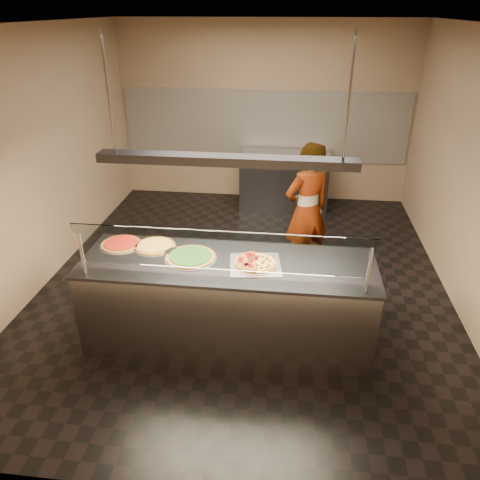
# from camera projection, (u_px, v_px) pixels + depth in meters

# --- Properties ---
(ground) EXTENTS (5.00, 6.00, 0.02)m
(ground) POSITION_uv_depth(u_px,v_px,m) (245.00, 280.00, 6.03)
(ground) COLOR black
(ground) RESTS_ON ground
(ceiling) EXTENTS (5.00, 6.00, 0.02)m
(ceiling) POSITION_uv_depth(u_px,v_px,m) (247.00, 22.00, 4.68)
(ceiling) COLOR silver
(ceiling) RESTS_ON wall_back
(wall_back) EXTENTS (5.00, 0.02, 3.00)m
(wall_back) POSITION_uv_depth(u_px,v_px,m) (265.00, 114.00, 8.03)
(wall_back) COLOR tan
(wall_back) RESTS_ON ground
(wall_front) EXTENTS (5.00, 0.02, 3.00)m
(wall_front) POSITION_uv_depth(u_px,v_px,m) (189.00, 328.00, 2.68)
(wall_front) COLOR tan
(wall_front) RESTS_ON ground
(wall_left) EXTENTS (0.02, 6.00, 3.00)m
(wall_left) POSITION_uv_depth(u_px,v_px,m) (39.00, 160.00, 5.62)
(wall_left) COLOR tan
(wall_left) RESTS_ON ground
(wall_right) EXTENTS (0.02, 6.00, 3.00)m
(wall_right) POSITION_uv_depth(u_px,v_px,m) (475.00, 176.00, 5.09)
(wall_right) COLOR tan
(wall_right) RESTS_ON ground
(tile_band) EXTENTS (4.90, 0.02, 1.20)m
(tile_band) POSITION_uv_depth(u_px,v_px,m) (264.00, 126.00, 8.09)
(tile_band) COLOR silver
(tile_band) RESTS_ON wall_back
(serving_counter) EXTENTS (2.88, 0.94, 0.93)m
(serving_counter) POSITION_uv_depth(u_px,v_px,m) (228.00, 302.00, 4.74)
(serving_counter) COLOR #B7B7BC
(serving_counter) RESTS_ON ground
(sneeze_guard) EXTENTS (2.64, 0.18, 0.54)m
(sneeze_guard) POSITION_uv_depth(u_px,v_px,m) (222.00, 252.00, 4.10)
(sneeze_guard) COLOR #B7B7BC
(sneeze_guard) RESTS_ON serving_counter
(perforated_tray) EXTENTS (0.54, 0.54, 0.01)m
(perforated_tray) POSITION_uv_depth(u_px,v_px,m) (255.00, 264.00, 4.48)
(perforated_tray) COLOR silver
(perforated_tray) RESTS_ON serving_counter
(half_pizza_pepperoni) EXTENTS (0.25, 0.42, 0.05)m
(half_pizza_pepperoni) POSITION_uv_depth(u_px,v_px,m) (246.00, 261.00, 4.48)
(half_pizza_pepperoni) COLOR brown
(half_pizza_pepperoni) RESTS_ON perforated_tray
(half_pizza_sausage) EXTENTS (0.25, 0.42, 0.04)m
(half_pizza_sausage) POSITION_uv_depth(u_px,v_px,m) (266.00, 263.00, 4.46)
(half_pizza_sausage) COLOR brown
(half_pizza_sausage) RESTS_ON perforated_tray
(pizza_spinach) EXTENTS (0.51, 0.51, 0.03)m
(pizza_spinach) POSITION_uv_depth(u_px,v_px,m) (191.00, 257.00, 4.60)
(pizza_spinach) COLOR silver
(pizza_spinach) RESTS_ON serving_counter
(pizza_cheese) EXTENTS (0.44, 0.44, 0.03)m
(pizza_cheese) POSITION_uv_depth(u_px,v_px,m) (155.00, 246.00, 4.82)
(pizza_cheese) COLOR silver
(pizza_cheese) RESTS_ON serving_counter
(pizza_tomato) EXTENTS (0.43, 0.43, 0.03)m
(pizza_tomato) POSITION_uv_depth(u_px,v_px,m) (121.00, 244.00, 4.86)
(pizza_tomato) COLOR silver
(pizza_tomato) RESTS_ON serving_counter
(pizza_spatula) EXTENTS (0.28, 0.17, 0.02)m
(pizza_spatula) POSITION_uv_depth(u_px,v_px,m) (164.00, 249.00, 4.71)
(pizza_spatula) COLOR #B7B7BC
(pizza_spatula) RESTS_ON pizza_spinach
(prep_table) EXTENTS (1.51, 0.74, 0.93)m
(prep_table) POSITION_uv_depth(u_px,v_px,m) (284.00, 181.00, 8.04)
(prep_table) COLOR #39393F
(prep_table) RESTS_ON ground
(worker) EXTENTS (0.76, 0.70, 1.74)m
(worker) POSITION_uv_depth(u_px,v_px,m) (307.00, 211.00, 5.83)
(worker) COLOR #262428
(worker) RESTS_ON ground
(heat_lamp_housing) EXTENTS (2.30, 0.18, 0.08)m
(heat_lamp_housing) POSITION_uv_depth(u_px,v_px,m) (226.00, 160.00, 4.08)
(heat_lamp_housing) COLOR #39393F
(heat_lamp_housing) RESTS_ON ceiling
(lamp_rod_left) EXTENTS (0.02, 0.02, 1.01)m
(lamp_rod_left) POSITION_uv_depth(u_px,v_px,m) (108.00, 93.00, 3.94)
(lamp_rod_left) COLOR #B7B7BC
(lamp_rod_left) RESTS_ON ceiling
(lamp_rod_right) EXTENTS (0.02, 0.02, 1.01)m
(lamp_rod_right) POSITION_uv_depth(u_px,v_px,m) (349.00, 98.00, 3.73)
(lamp_rod_right) COLOR #B7B7BC
(lamp_rod_right) RESTS_ON ceiling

